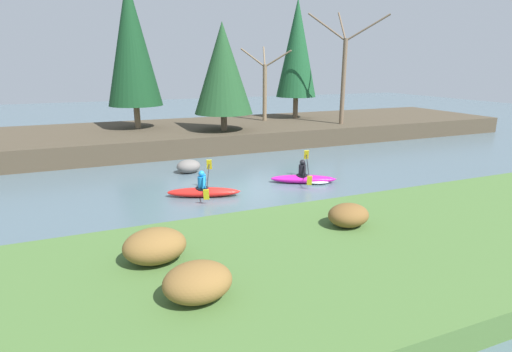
# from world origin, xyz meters

# --- Properties ---
(ground_plane) EXTENTS (90.00, 90.00, 0.00)m
(ground_plane) POSITION_xyz_m (0.00, 0.00, 0.00)
(ground_plane) COLOR #4C606B
(riverbank_near) EXTENTS (44.00, 6.49, 0.60)m
(riverbank_near) POSITION_xyz_m (0.00, -6.97, 0.30)
(riverbank_near) COLOR #476B33
(riverbank_near) RESTS_ON ground
(riverbank_far) EXTENTS (44.00, 8.57, 1.07)m
(riverbank_far) POSITION_xyz_m (0.00, 10.45, 0.53)
(riverbank_far) COLOR #473D2D
(riverbank_far) RESTS_ON ground
(conifer_tree_far_left) EXTENTS (3.15, 3.15, 8.49)m
(conifer_tree_far_left) POSITION_xyz_m (-2.93, 10.95, 5.99)
(conifer_tree_far_left) COLOR #7A664C
(conifer_tree_far_left) RESTS_ON riverbank_far
(conifer_tree_left) EXTENTS (3.36, 3.36, 6.04)m
(conifer_tree_left) POSITION_xyz_m (1.67, 8.17, 4.58)
(conifer_tree_left) COLOR brown
(conifer_tree_left) RESTS_ON riverbank_far
(conifer_tree_mid_left) EXTENTS (2.82, 2.82, 8.13)m
(conifer_tree_mid_left) POSITION_xyz_m (8.23, 11.69, 5.88)
(conifer_tree_mid_left) COLOR brown
(conifer_tree_mid_left) RESTS_ON riverbank_far
(bare_tree_upstream) EXTENTS (2.78, 2.75, 4.97)m
(bare_tree_upstream) POSITION_xyz_m (5.63, 11.32, 3.41)
(bare_tree_upstream) COLOR #7A664C
(bare_tree_upstream) RESTS_ON riverbank_far
(bare_tree_mid_upstream) EXTENTS (3.89, 3.84, 7.09)m
(bare_tree_mid_upstream) POSITION_xyz_m (9.64, 7.95, 4.40)
(bare_tree_mid_upstream) COLOR brown
(bare_tree_mid_upstream) RESTS_ON riverbank_far
(shrub_clump_nearest) EXTENTS (1.37, 1.14, 0.74)m
(shrub_clump_nearest) POSITION_xyz_m (-4.49, -5.94, 0.97)
(shrub_clump_nearest) COLOR brown
(shrub_clump_nearest) RESTS_ON riverbank_near
(shrub_clump_second) EXTENTS (1.29, 1.07, 0.70)m
(shrub_clump_second) POSITION_xyz_m (-3.99, -7.72, 0.95)
(shrub_clump_second) COLOR brown
(shrub_clump_second) RESTS_ON riverbank_near
(shrub_clump_third) EXTENTS (1.13, 0.94, 0.61)m
(shrub_clump_third) POSITION_xyz_m (0.60, -5.86, 0.91)
(shrub_clump_third) COLOR brown
(shrub_clump_third) RESTS_ON riverbank_near
(kayaker_lead) EXTENTS (2.70, 1.95, 1.20)m
(kayaker_lead) POSITION_xyz_m (2.56, -0.09, 0.20)
(kayaker_lead) COLOR #C61999
(kayaker_lead) RESTS_ON ground
(kayaker_middle) EXTENTS (2.74, 2.01, 1.20)m
(kayaker_middle) POSITION_xyz_m (-1.86, -0.21, 0.22)
(kayaker_middle) COLOR red
(kayaker_middle) RESTS_ON ground
(boulder_midstream) EXTENTS (1.08, 0.85, 0.61)m
(boulder_midstream) POSITION_xyz_m (-1.60, 3.40, 0.31)
(boulder_midstream) COLOR slate
(boulder_midstream) RESTS_ON ground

